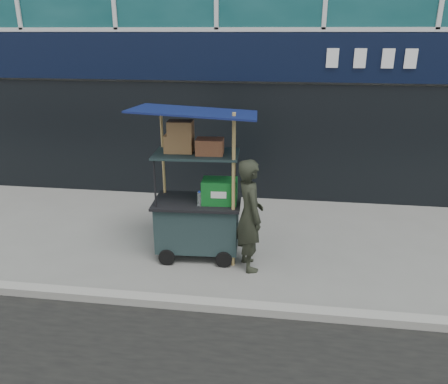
# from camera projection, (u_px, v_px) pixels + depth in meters

# --- Properties ---
(ground) EXTENTS (80.00, 80.00, 0.00)m
(ground) POSITION_uv_depth(u_px,v_px,m) (174.00, 297.00, 5.89)
(ground) COLOR slate
(ground) RESTS_ON ground
(curb) EXTENTS (80.00, 0.18, 0.12)m
(curb) POSITION_uv_depth(u_px,v_px,m) (170.00, 302.00, 5.68)
(curb) COLOR gray
(curb) RESTS_ON ground
(vendor_cart) EXTENTS (1.84, 1.35, 2.39)m
(vendor_cart) POSITION_uv_depth(u_px,v_px,m) (199.00, 206.00, 6.73)
(vendor_cart) COLOR #192A2A
(vendor_cart) RESTS_ON ground
(vendor_man) EXTENTS (0.61, 0.73, 1.70)m
(vendor_man) POSITION_uv_depth(u_px,v_px,m) (250.00, 215.00, 6.36)
(vendor_man) COLOR #25291E
(vendor_man) RESTS_ON ground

